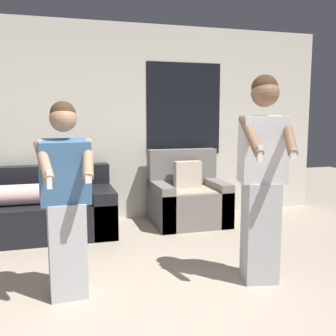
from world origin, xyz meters
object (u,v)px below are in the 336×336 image
at_px(person_left, 66,201).
at_px(person_right, 262,176).
at_px(couch, 40,211).
at_px(armchair, 188,199).

relative_size(person_left, person_right, 0.87).
bearing_deg(person_left, couch, 98.64).
relative_size(couch, person_left, 1.13).
distance_m(couch, person_right, 2.81).
bearing_deg(armchair, couch, -179.58).
bearing_deg(couch, person_left, -81.36).
xyz_separation_m(armchair, person_right, (-0.01, -1.97, 0.60)).
bearing_deg(armchair, person_left, -132.14).
bearing_deg(person_left, person_right, -5.54).
xyz_separation_m(couch, person_left, (0.27, -1.80, 0.50)).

